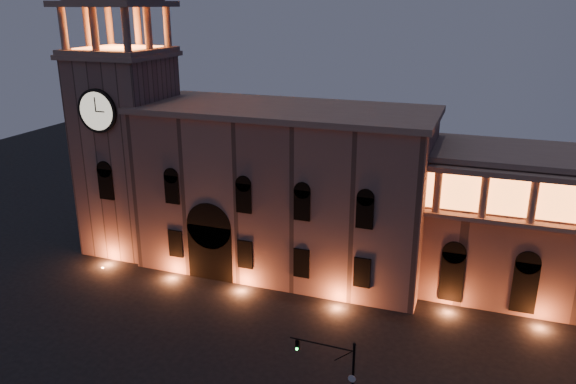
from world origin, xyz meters
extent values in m
cube|color=#836056|center=(-2.00, 22.00, 8.50)|extent=(30.00, 12.00, 17.00)
cube|color=gray|center=(-2.00, 22.00, 17.30)|extent=(30.80, 12.80, 0.60)
cube|color=black|center=(-8.00, 16.60, 3.00)|extent=(5.00, 1.40, 6.00)
cylinder|color=black|center=(-8.00, 16.60, 6.00)|extent=(5.00, 1.40, 5.00)
cube|color=orange|center=(-8.00, 16.40, 2.80)|extent=(4.20, 0.20, 5.00)
cube|color=#836056|center=(-20.50, 21.00, 11.00)|extent=(9.00, 9.00, 22.00)
cube|color=gray|center=(-20.50, 21.00, 22.25)|extent=(9.80, 9.80, 0.50)
cylinder|color=black|center=(-20.50, 16.32, 17.00)|extent=(4.60, 0.35, 4.60)
cylinder|color=beige|center=(-20.50, 16.18, 17.00)|extent=(4.00, 0.12, 4.00)
cube|color=gray|center=(-20.50, 21.00, 22.75)|extent=(9.40, 9.40, 0.50)
cube|color=orange|center=(-20.50, 21.00, 23.05)|extent=(6.80, 6.80, 0.15)
cylinder|color=gray|center=(-24.30, 17.20, 25.10)|extent=(0.76, 0.76, 4.20)
cylinder|color=gray|center=(-20.50, 17.20, 25.10)|extent=(0.76, 0.76, 4.20)
cylinder|color=gray|center=(-16.70, 17.20, 25.10)|extent=(0.76, 0.76, 4.20)
cylinder|color=gray|center=(-24.30, 24.80, 25.10)|extent=(0.76, 0.76, 4.20)
cylinder|color=gray|center=(-20.50, 24.80, 25.10)|extent=(0.76, 0.76, 4.20)
cylinder|color=gray|center=(-16.70, 24.80, 25.10)|extent=(0.76, 0.76, 4.20)
cylinder|color=gray|center=(-24.30, 21.00, 25.10)|extent=(0.76, 0.76, 4.20)
cylinder|color=gray|center=(-16.70, 21.00, 25.10)|extent=(0.76, 0.76, 4.20)
cube|color=gray|center=(-20.50, 21.00, 27.50)|extent=(9.80, 9.80, 0.60)
cylinder|color=gray|center=(14.00, 18.50, 11.50)|extent=(0.70, 0.70, 4.00)
cylinder|color=gray|center=(18.00, 18.50, 11.50)|extent=(0.70, 0.70, 4.00)
cylinder|color=gray|center=(22.00, 18.50, 11.50)|extent=(0.70, 0.70, 4.00)
sphere|color=black|center=(10.93, -0.03, 6.38)|extent=(0.25, 0.25, 0.25)
cylinder|color=black|center=(8.68, 0.03, 5.84)|extent=(4.50, 0.22, 0.11)
cube|color=black|center=(6.97, 0.07, 5.39)|extent=(0.28, 0.26, 0.76)
cylinder|color=#0CE53F|center=(6.97, -0.07, 5.14)|extent=(0.16, 0.08, 0.16)
cylinder|color=silver|center=(10.88, -0.15, 3.78)|extent=(0.54, 0.05, 0.54)
camera|label=1|loc=(17.47, -31.21, 27.47)|focal=35.00mm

